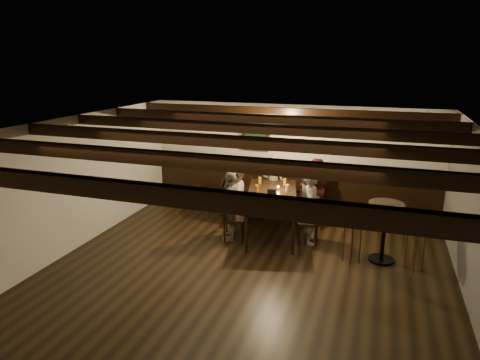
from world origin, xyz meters
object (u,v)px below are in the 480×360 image
(person_right_far, at_px, (311,208))
(high_top_table, at_px, (385,223))
(chair_left_far, at_px, (233,226))
(person_bench_right, at_px, (315,188))
(chair_right_far, at_px, (309,229))
(bar_stool_left, at_px, (352,240))
(dining_table, at_px, (272,197))
(chair_right_near, at_px, (306,213))
(person_bench_centre, at_px, (273,184))
(person_bench_left, at_px, (232,189))
(chair_left_near, at_px, (238,210))
(person_right_near, at_px, (309,197))
(bar_stool_right, at_px, (415,247))
(person_left_near, at_px, (236,193))
(person_left_far, at_px, (231,206))

(person_right_far, relative_size, high_top_table, 1.32)
(chair_left_far, relative_size, person_bench_right, 0.66)
(chair_right_far, distance_m, high_top_table, 1.44)
(high_top_table, height_order, bar_stool_left, bar_stool_left)
(dining_table, height_order, person_bench_right, person_bench_right)
(chair_right_near, relative_size, person_bench_centre, 0.63)
(person_bench_left, height_order, high_top_table, person_bench_left)
(chair_left_near, bearing_deg, dining_table, 57.98)
(bar_stool_left, bearing_deg, person_bench_left, 166.94)
(dining_table, height_order, chair_left_far, chair_left_far)
(person_bench_centre, height_order, person_right_near, person_bench_centre)
(person_bench_left, xyz_separation_m, person_bench_right, (1.76, 0.40, 0.06))
(person_right_near, height_order, bar_stool_right, person_right_near)
(person_left_near, bearing_deg, person_left_far, -0.00)
(chair_left_far, height_order, high_top_table, high_top_table)
(chair_left_near, relative_size, chair_left_far, 1.05)
(chair_right_near, xyz_separation_m, person_right_near, (0.03, 0.01, 0.34))
(person_bench_right, relative_size, person_left_far, 0.98)
(chair_right_far, relative_size, person_bench_right, 0.65)
(chair_left_near, relative_size, chair_right_near, 1.08)
(dining_table, relative_size, person_bench_centre, 1.67)
(person_right_far, bearing_deg, person_bench_right, -6.34)
(person_left_near, xyz_separation_m, person_right_far, (1.66, -0.55, 0.04))
(chair_left_near, bearing_deg, chair_left_far, 0.06)
(person_bench_centre, bearing_deg, person_right_near, 141.34)
(chair_right_far, height_order, bar_stool_right, bar_stool_right)
(bar_stool_left, bearing_deg, person_bench_centre, 151.20)
(chair_right_far, relative_size, bar_stool_left, 0.81)
(bar_stool_right, bearing_deg, person_left_far, -171.57)
(person_right_near, xyz_separation_m, bar_stool_right, (1.99, -1.41, -0.21))
(chair_right_near, height_order, person_right_near, person_right_near)
(bar_stool_left, bearing_deg, chair_right_far, 161.72)
(chair_right_near, relative_size, bar_stool_left, 0.81)
(chair_left_near, bearing_deg, person_bench_left, -158.15)
(person_left_near, bearing_deg, bar_stool_right, 59.94)
(chair_right_far, xyz_separation_m, person_right_far, (0.03, 0.01, 0.43))
(person_bench_left, relative_size, bar_stool_left, 1.13)
(chair_left_far, bearing_deg, chair_left_near, -179.94)
(person_bench_left, bearing_deg, high_top_table, 144.74)
(person_bench_centre, relative_size, bar_stool_left, 1.29)
(person_right_far, bearing_deg, person_bench_left, 50.71)
(high_top_table, bearing_deg, person_bench_right, 129.98)
(person_bench_left, relative_size, person_right_far, 0.87)
(person_bench_centre, distance_m, person_left_near, 0.96)
(chair_left_far, bearing_deg, chair_right_near, 122.06)
(dining_table, height_order, person_right_near, person_right_near)
(chair_right_near, bearing_deg, high_top_table, -141.98)
(chair_left_near, xyz_separation_m, person_left_far, (0.17, -0.88, 0.40))
(person_bench_left, height_order, person_left_far, person_left_far)
(person_bench_centre, xyz_separation_m, person_left_far, (-0.40, -1.63, -0.00))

